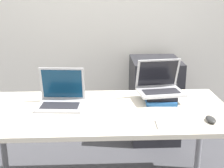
{
  "coord_description": "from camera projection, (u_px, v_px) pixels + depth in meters",
  "views": [
    {
      "loc": [
        -0.03,
        -1.57,
        1.51
      ],
      "look_at": [
        0.06,
        0.4,
        0.89
      ],
      "focal_mm": 50.0,
      "sensor_mm": 36.0,
      "label": 1
    }
  ],
  "objects": [
    {
      "name": "laptop_left",
      "position": [
        61.0,
        98.0,
        2.18
      ],
      "size": [
        0.34,
        0.28,
        0.26
      ],
      "color": "#B2B2B7",
      "rests_on": "desk"
    },
    {
      "name": "mouse",
      "position": [
        211.0,
        119.0,
        1.92
      ],
      "size": [
        0.06,
        0.11,
        0.03
      ],
      "color": "#2D2D2D",
      "rests_on": "desk"
    },
    {
      "name": "laptop_on_books",
      "position": [
        160.0,
        86.0,
        2.27
      ],
      "size": [
        0.35,
        0.27,
        0.24
      ],
      "color": "#B2B2B7",
      "rests_on": "book_stack"
    },
    {
      "name": "book_stack",
      "position": [
        160.0,
        97.0,
        2.28
      ],
      "size": [
        0.23,
        0.27,
        0.06
      ],
      "color": "#235693",
      "rests_on": "desk"
    },
    {
      "name": "desk",
      "position": [
        103.0,
        118.0,
        2.14
      ],
      "size": [
        1.74,
        0.8,
        0.71
      ],
      "color": "beige",
      "rests_on": "ground_plane"
    },
    {
      "name": "mini_fridge",
      "position": [
        154.0,
        99.0,
        3.17
      ],
      "size": [
        0.47,
        0.54,
        0.83
      ],
      "color": "#232328",
      "rests_on": "ground_plane"
    },
    {
      "name": "wireless_keyboard",
      "position": [
        179.0,
        124.0,
        1.87
      ],
      "size": [
        0.27,
        0.14,
        0.01
      ],
      "color": "silver",
      "rests_on": "desk"
    },
    {
      "name": "wall_back",
      "position": [
        100.0,
        3.0,
        3.2
      ],
      "size": [
        8.0,
        0.05,
        2.7
      ],
      "color": "silver",
      "rests_on": "ground_plane"
    }
  ]
}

